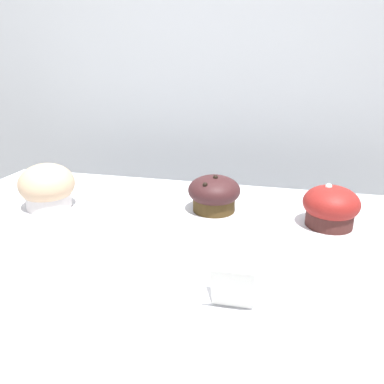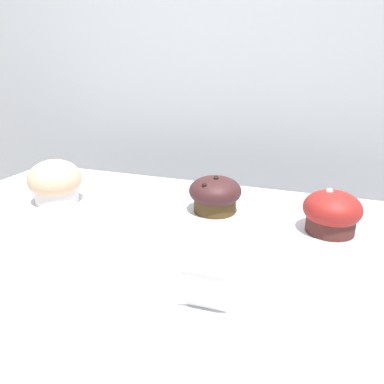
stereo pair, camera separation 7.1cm
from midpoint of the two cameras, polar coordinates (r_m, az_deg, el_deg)
name	(u,v)px [view 2 (the right image)]	position (r m, az deg, el deg)	size (l,w,h in m)	color
wall_back	(238,160)	(1.18, 8.73, 4.86)	(3.20, 0.10, 1.80)	#B2B7BC
muffin_front_center	(55,182)	(0.81, -17.82, 1.37)	(0.11, 0.11, 0.09)	silver
muffin_back_left	(332,212)	(0.69, 23.32, -2.94)	(0.10, 0.10, 0.08)	#46211E
muffin_back_right	(215,194)	(0.73, 6.32, -0.39)	(0.10, 0.10, 0.08)	#443217
serving_plate	(74,239)	(0.64, -14.50, -6.96)	(0.22, 0.22, 0.01)	white
price_card	(207,286)	(0.45, 6.95, -14.15)	(0.05, 0.04, 0.06)	white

